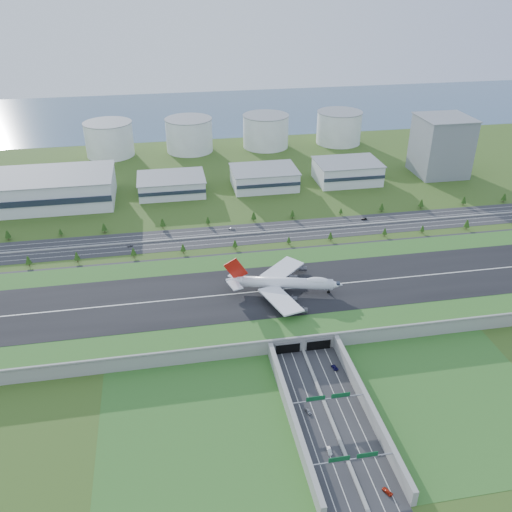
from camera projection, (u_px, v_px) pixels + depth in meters
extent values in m
plane|color=#2B4616|center=(283.00, 300.00, 336.14)|extent=(1200.00, 1200.00, 0.00)
cube|color=gray|center=(283.00, 295.00, 334.21)|extent=(520.00, 100.00, 8.00)
cube|color=#265C1F|center=(283.00, 289.00, 332.24)|extent=(520.00, 100.00, 0.16)
cube|color=black|center=(283.00, 289.00, 332.17)|extent=(520.00, 58.00, 0.12)
cube|color=silver|center=(283.00, 289.00, 332.14)|extent=(520.00, 0.90, 0.02)
cube|color=gray|center=(303.00, 337.00, 289.39)|extent=(520.00, 1.20, 1.20)
cube|color=#28282B|center=(337.00, 435.00, 241.24)|extent=(34.00, 120.00, 0.12)
cube|color=gray|center=(337.00, 434.00, 241.06)|extent=(1.60, 120.00, 0.90)
cube|color=gray|center=(292.00, 417.00, 245.14)|extent=(2.40, 100.00, 8.00)
cube|color=gray|center=(368.00, 407.00, 250.80)|extent=(2.40, 100.00, 8.00)
cube|color=black|center=(288.00, 348.00, 289.98)|extent=(13.00, 1.20, 6.00)
cube|color=black|center=(318.00, 344.00, 292.62)|extent=(13.00, 1.20, 6.00)
cylinder|color=gray|center=(288.00, 410.00, 249.57)|extent=(0.70, 0.70, 7.00)
cylinder|color=gray|center=(366.00, 400.00, 255.47)|extent=(0.70, 0.70, 7.00)
cube|color=gray|center=(328.00, 399.00, 250.74)|extent=(38.00, 0.50, 0.50)
cube|color=#0C4C23|center=(316.00, 398.00, 249.05)|extent=(9.00, 0.30, 2.40)
cube|color=#0C4C23|center=(341.00, 395.00, 250.91)|extent=(9.00, 0.30, 2.40)
cylinder|color=gray|center=(308.00, 472.00, 219.39)|extent=(0.70, 0.70, 7.00)
cylinder|color=gray|center=(396.00, 459.00, 225.29)|extent=(0.70, 0.70, 7.00)
cube|color=gray|center=(353.00, 459.00, 220.56)|extent=(38.00, 0.50, 0.50)
cube|color=#0C4C23|center=(339.00, 459.00, 218.86)|extent=(9.00, 0.30, 2.40)
cube|color=#0C4C23|center=(367.00, 455.00, 220.73)|extent=(9.00, 0.30, 2.40)
cube|color=#28282B|center=(256.00, 233.00, 418.03)|extent=(560.00, 36.00, 0.12)
cylinder|color=#3D2819|center=(29.00, 264.00, 373.15)|extent=(0.50, 0.50, 2.74)
cone|color=#203E10|center=(28.00, 260.00, 371.46)|extent=(4.26, 4.26, 5.48)
cylinder|color=#3D2819|center=(77.00, 260.00, 378.15)|extent=(0.50, 0.50, 2.74)
cone|color=#203E10|center=(77.00, 256.00, 376.46)|extent=(4.26, 4.26, 5.48)
cylinder|color=#3D2819|center=(134.00, 256.00, 384.18)|extent=(0.50, 0.50, 2.64)
cone|color=#203E10|center=(133.00, 251.00, 382.55)|extent=(4.10, 4.10, 5.27)
cylinder|color=#3D2819|center=(183.00, 251.00, 389.62)|extent=(0.50, 0.50, 2.56)
cone|color=#203E10|center=(183.00, 247.00, 388.05)|extent=(3.98, 3.98, 5.12)
cylinder|color=#3D2819|center=(235.00, 247.00, 395.49)|extent=(0.50, 0.50, 2.51)
cone|color=#203E10|center=(235.00, 243.00, 393.94)|extent=(3.91, 3.91, 5.03)
cylinder|color=#3D2819|center=(289.00, 243.00, 401.85)|extent=(0.50, 0.50, 2.14)
cone|color=#203E10|center=(289.00, 240.00, 400.53)|extent=(3.33, 3.33, 4.28)
cylinder|color=#3D2819|center=(330.00, 239.00, 406.72)|extent=(0.50, 0.50, 2.52)
cone|color=#203E10|center=(331.00, 235.00, 405.17)|extent=(3.92, 3.92, 5.05)
cylinder|color=#3D2819|center=(384.00, 235.00, 413.43)|extent=(0.50, 0.50, 2.43)
cone|color=#203E10|center=(385.00, 231.00, 411.93)|extent=(3.77, 3.77, 4.85)
cylinder|color=#3D2819|center=(422.00, 232.00, 418.23)|extent=(0.50, 0.50, 2.29)
cone|color=#203E10|center=(423.00, 228.00, 416.82)|extent=(3.57, 3.57, 4.58)
cylinder|color=#3D2819|center=(466.00, 228.00, 423.81)|extent=(0.50, 0.50, 2.96)
cone|color=#203E10|center=(467.00, 223.00, 421.99)|extent=(4.61, 4.61, 5.93)
cylinder|color=#3D2819|center=(8.00, 238.00, 407.54)|extent=(0.50, 0.50, 2.89)
cone|color=#203E10|center=(7.00, 234.00, 405.76)|extent=(4.49, 4.49, 5.78)
cylinder|color=#3D2819|center=(61.00, 235.00, 413.62)|extent=(0.50, 0.50, 2.13)
cone|color=#203E10|center=(60.00, 232.00, 412.31)|extent=(3.31, 3.31, 4.26)
cylinder|color=#3D2819|center=(105.00, 231.00, 418.50)|extent=(0.50, 0.50, 2.82)
cone|color=#203E10|center=(104.00, 227.00, 416.77)|extent=(4.39, 4.39, 5.64)
cylinder|color=#3D2819|center=(163.00, 227.00, 425.41)|extent=(0.50, 0.50, 2.96)
cone|color=#203E10|center=(162.00, 222.00, 423.59)|extent=(4.60, 4.60, 5.91)
cylinder|color=#3D2819|center=(208.00, 223.00, 431.06)|extent=(0.50, 0.50, 2.44)
cone|color=#203E10|center=(208.00, 220.00, 429.56)|extent=(3.80, 3.80, 4.89)
cylinder|color=#3D2819|center=(254.00, 220.00, 436.70)|extent=(0.50, 0.50, 2.88)
cone|color=#203E10|center=(254.00, 216.00, 434.93)|extent=(4.48, 4.48, 5.76)
cylinder|color=#3D2819|center=(292.00, 217.00, 441.74)|extent=(0.50, 0.50, 2.62)
cone|color=#203E10|center=(292.00, 213.00, 440.13)|extent=(4.08, 4.08, 5.24)
cylinder|color=#3D2819|center=(341.00, 213.00, 448.27)|extent=(0.50, 0.50, 2.07)
cone|color=#203E10|center=(341.00, 211.00, 447.00)|extent=(3.22, 3.22, 4.14)
cylinder|color=#3D2819|center=(381.00, 210.00, 453.65)|extent=(0.50, 0.50, 2.68)
cone|color=#203E10|center=(382.00, 206.00, 452.00)|extent=(4.17, 4.17, 5.36)
cylinder|color=#3D2819|center=(421.00, 207.00, 459.04)|extent=(0.50, 0.50, 3.00)
cone|color=#203E10|center=(421.00, 203.00, 457.19)|extent=(4.67, 4.67, 6.00)
cylinder|color=#3D2819|center=(463.00, 204.00, 465.14)|extent=(0.50, 0.50, 2.90)
cone|color=#203E10|center=(464.00, 200.00, 463.35)|extent=(4.50, 4.50, 5.79)
cylinder|color=#3D2819|center=(503.00, 201.00, 471.03)|extent=(0.50, 0.50, 2.84)
cone|color=#203E10|center=(504.00, 197.00, 469.28)|extent=(4.42, 4.42, 5.68)
cube|color=white|center=(42.00, 190.00, 463.26)|extent=(120.00, 60.00, 25.00)
cube|color=white|center=(172.00, 185.00, 487.06)|extent=(58.00, 42.00, 15.00)
cube|color=white|center=(264.00, 178.00, 499.78)|extent=(58.00, 42.00, 17.00)
cube|color=white|center=(347.00, 172.00, 511.72)|extent=(58.00, 42.00, 19.00)
cube|color=gray|center=(441.00, 146.00, 522.11)|extent=(46.00, 46.00, 55.00)
cylinder|color=silver|center=(109.00, 139.00, 576.41)|extent=(50.00, 50.00, 35.00)
cylinder|color=silver|center=(189.00, 135.00, 589.61)|extent=(50.00, 50.00, 35.00)
cylinder|color=silver|center=(266.00, 131.00, 602.81)|extent=(50.00, 50.00, 35.00)
cylinder|color=silver|center=(339.00, 128.00, 616.01)|extent=(50.00, 50.00, 35.00)
cube|color=#3D5A74|center=(207.00, 112.00, 750.07)|extent=(1200.00, 260.00, 0.06)
cylinder|color=white|center=(285.00, 283.00, 327.24)|extent=(57.43, 20.66, 6.58)
cone|color=white|center=(336.00, 285.00, 325.29)|extent=(9.60, 8.42, 6.58)
cone|color=white|center=(234.00, 280.00, 329.00)|extent=(11.60, 8.93, 6.58)
ellipsoid|color=white|center=(318.00, 281.00, 324.86)|extent=(14.87, 8.45, 4.05)
cube|color=white|center=(281.00, 300.00, 312.59)|extent=(22.12, 33.47, 1.62)
cube|color=white|center=(282.00, 270.00, 343.15)|extent=(31.58, 30.99, 1.62)
cylinder|color=#38383D|center=(293.00, 299.00, 317.73)|extent=(5.95, 4.32, 3.09)
cylinder|color=#38383D|center=(303.00, 310.00, 307.46)|extent=(5.95, 4.32, 3.09)
cylinder|color=#38383D|center=(293.00, 277.00, 339.31)|extent=(5.95, 4.32, 3.09)
cylinder|color=#38383D|center=(303.00, 269.00, 348.81)|extent=(5.95, 4.32, 3.09)
cube|color=white|center=(235.00, 285.00, 322.70)|extent=(8.99, 12.56, 0.62)
cube|color=white|center=(237.00, 274.00, 334.38)|extent=(12.32, 12.40, 0.62)
cube|color=#B4160C|center=(236.00, 269.00, 325.17)|extent=(14.43, 4.53, 15.42)
cylinder|color=black|center=(329.00, 292.00, 328.16)|extent=(1.95, 0.72, 1.95)
cylinder|color=black|center=(278.00, 293.00, 327.23)|extent=(1.95, 0.72, 1.95)
cylinder|color=black|center=(278.00, 287.00, 332.98)|extent=(1.95, 0.72, 1.95)
cylinder|color=black|center=(268.00, 293.00, 327.62)|extent=(1.95, 0.72, 1.95)
cylinder|color=black|center=(268.00, 287.00, 333.37)|extent=(1.95, 0.72, 1.95)
imported|color=#9F9FA3|center=(308.00, 411.00, 252.73)|extent=(2.66, 4.61, 1.47)
imported|color=silver|center=(329.00, 451.00, 232.32)|extent=(1.72, 4.61, 1.51)
imported|color=#110E46|center=(335.00, 367.00, 279.79)|extent=(3.12, 5.14, 1.33)
imported|color=#AB230F|center=(387.00, 491.00, 214.64)|extent=(3.74, 5.15, 1.38)
imported|color=slate|center=(130.00, 246.00, 398.38)|extent=(4.16, 2.61, 1.32)
imported|color=black|center=(364.00, 219.00, 439.44)|extent=(4.78, 1.87, 1.55)
imported|color=silver|center=(231.00, 228.00, 424.09)|extent=(5.21, 3.57, 1.40)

